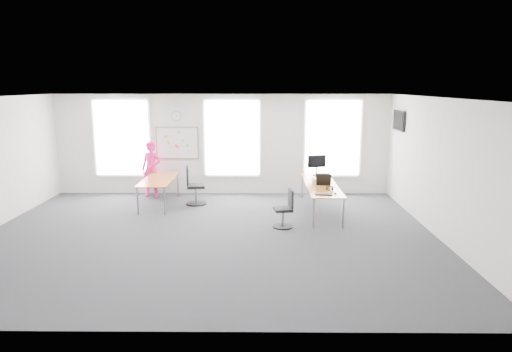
{
  "coord_description": "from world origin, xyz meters",
  "views": [
    {
      "loc": [
        1.13,
        -9.59,
        3.26
      ],
      "look_at": [
        1.04,
        1.2,
        1.1
      ],
      "focal_mm": 32.0,
      "sensor_mm": 36.0,
      "label": 1
    }
  ],
  "objects_px": {
    "headphones": "(329,188)",
    "chair_left": "(193,188)",
    "desk_right": "(321,186)",
    "chair_right": "(285,211)",
    "monitor": "(317,163)",
    "keyboard": "(324,194)",
    "desk_left": "(159,181)",
    "person": "(151,169)"
  },
  "relations": [
    {
      "from": "chair_right",
      "to": "keyboard",
      "type": "height_order",
      "value": "chair_right"
    },
    {
      "from": "chair_right",
      "to": "person",
      "type": "xyz_separation_m",
      "value": [
        -3.78,
        2.89,
        0.44
      ]
    },
    {
      "from": "chair_right",
      "to": "keyboard",
      "type": "xyz_separation_m",
      "value": [
        0.91,
        0.17,
        0.35
      ]
    },
    {
      "from": "desk_left",
      "to": "chair_left",
      "type": "relative_size",
      "value": 1.9
    },
    {
      "from": "person",
      "to": "keyboard",
      "type": "xyz_separation_m",
      "value": [
        4.69,
        -2.72,
        -0.08
      ]
    },
    {
      "from": "desk_right",
      "to": "headphones",
      "type": "bearing_deg",
      "value": -81.14
    },
    {
      "from": "headphones",
      "to": "chair_right",
      "type": "bearing_deg",
      "value": -166.14
    },
    {
      "from": "chair_right",
      "to": "desk_right",
      "type": "bearing_deg",
      "value": 135.04
    },
    {
      "from": "keyboard",
      "to": "monitor",
      "type": "xyz_separation_m",
      "value": [
        0.11,
        2.32,
        0.34
      ]
    },
    {
      "from": "desk_right",
      "to": "monitor",
      "type": "bearing_deg",
      "value": 89.03
    },
    {
      "from": "desk_right",
      "to": "chair_right",
      "type": "xyz_separation_m",
      "value": [
        -1.0,
        -1.37,
        -0.3
      ]
    },
    {
      "from": "chair_left",
      "to": "headphones",
      "type": "bearing_deg",
      "value": -120.57
    },
    {
      "from": "desk_left",
      "to": "chair_right",
      "type": "bearing_deg",
      "value": -30.26
    },
    {
      "from": "headphones",
      "to": "monitor",
      "type": "xyz_separation_m",
      "value": [
        -0.09,
        1.82,
        0.3
      ]
    },
    {
      "from": "desk_right",
      "to": "person",
      "type": "distance_m",
      "value": 5.01
    },
    {
      "from": "headphones",
      "to": "desk_right",
      "type": "bearing_deg",
      "value": 81.67
    },
    {
      "from": "desk_left",
      "to": "keyboard",
      "type": "xyz_separation_m",
      "value": [
        4.27,
        -1.79,
        0.07
      ]
    },
    {
      "from": "monitor",
      "to": "chair_right",
      "type": "bearing_deg",
      "value": -124.92
    },
    {
      "from": "desk_left",
      "to": "monitor",
      "type": "bearing_deg",
      "value": 6.87
    },
    {
      "from": "monitor",
      "to": "person",
      "type": "bearing_deg",
      "value": 162.55
    },
    {
      "from": "chair_right",
      "to": "chair_left",
      "type": "height_order",
      "value": "chair_left"
    },
    {
      "from": "desk_right",
      "to": "chair_left",
      "type": "xyz_separation_m",
      "value": [
        -3.42,
        0.69,
        -0.22
      ]
    },
    {
      "from": "desk_right",
      "to": "keyboard",
      "type": "xyz_separation_m",
      "value": [
        -0.09,
        -1.2,
        0.06
      ]
    },
    {
      "from": "person",
      "to": "monitor",
      "type": "height_order",
      "value": "person"
    },
    {
      "from": "chair_right",
      "to": "monitor",
      "type": "bearing_deg",
      "value": 148.97
    },
    {
      "from": "chair_left",
      "to": "monitor",
      "type": "relative_size",
      "value": 1.82
    },
    {
      "from": "desk_right",
      "to": "chair_right",
      "type": "height_order",
      "value": "chair_right"
    },
    {
      "from": "chair_left",
      "to": "person",
      "type": "bearing_deg",
      "value": 49.2
    },
    {
      "from": "chair_left",
      "to": "keyboard",
      "type": "relative_size",
      "value": 2.63
    },
    {
      "from": "chair_left",
      "to": "chair_right",
      "type": "bearing_deg",
      "value": -139.36
    },
    {
      "from": "chair_right",
      "to": "person",
      "type": "bearing_deg",
      "value": -136.22
    },
    {
      "from": "chair_right",
      "to": "chair_left",
      "type": "bearing_deg",
      "value": -139.07
    },
    {
      "from": "person",
      "to": "monitor",
      "type": "relative_size",
      "value": 2.82
    },
    {
      "from": "chair_left",
      "to": "keyboard",
      "type": "distance_m",
      "value": 3.84
    },
    {
      "from": "keyboard",
      "to": "desk_left",
      "type": "bearing_deg",
      "value": 176.2
    },
    {
      "from": "chair_right",
      "to": "person",
      "type": "distance_m",
      "value": 4.77
    },
    {
      "from": "chair_right",
      "to": "monitor",
      "type": "xyz_separation_m",
      "value": [
        1.02,
        2.49,
        0.7
      ]
    },
    {
      "from": "desk_right",
      "to": "headphones",
      "type": "xyz_separation_m",
      "value": [
        0.11,
        -0.7,
        0.1
      ]
    },
    {
      "from": "chair_right",
      "to": "monitor",
      "type": "height_order",
      "value": "monitor"
    },
    {
      "from": "chair_right",
      "to": "headphones",
      "type": "distance_m",
      "value": 1.35
    },
    {
      "from": "headphones",
      "to": "chair_left",
      "type": "bearing_deg",
      "value": 141.36
    },
    {
      "from": "person",
      "to": "desk_right",
      "type": "bearing_deg",
      "value": -3.27
    }
  ]
}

